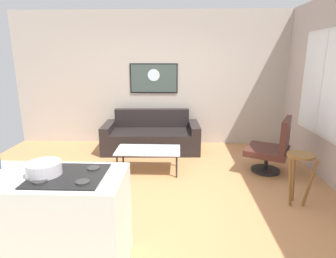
{
  "coord_description": "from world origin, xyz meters",
  "views": [
    {
      "loc": [
        0.34,
        -3.58,
        1.87
      ],
      "look_at": [
        0.16,
        0.9,
        0.7
      ],
      "focal_mm": 29.76,
      "sensor_mm": 36.0,
      "label": 1
    }
  ],
  "objects_px": {
    "couch": "(151,137)",
    "bar_stool": "(300,166)",
    "coffee_table": "(148,151)",
    "mixing_bowl": "(44,169)",
    "armchair": "(273,148)",
    "wall_painting": "(154,78)"
  },
  "relations": [
    {
      "from": "coffee_table",
      "to": "bar_stool",
      "type": "bearing_deg",
      "value": -26.25
    },
    {
      "from": "armchair",
      "to": "bar_stool",
      "type": "relative_size",
      "value": 1.35
    },
    {
      "from": "couch",
      "to": "bar_stool",
      "type": "height_order",
      "value": "couch"
    },
    {
      "from": "coffee_table",
      "to": "wall_painting",
      "type": "height_order",
      "value": "wall_painting"
    },
    {
      "from": "couch",
      "to": "armchair",
      "type": "distance_m",
      "value": 2.37
    },
    {
      "from": "bar_stool",
      "to": "mixing_bowl",
      "type": "bearing_deg",
      "value": -155.03
    },
    {
      "from": "couch",
      "to": "coffee_table",
      "type": "distance_m",
      "value": 1.12
    },
    {
      "from": "couch",
      "to": "bar_stool",
      "type": "relative_size",
      "value": 2.83
    },
    {
      "from": "coffee_table",
      "to": "bar_stool",
      "type": "distance_m",
      "value": 2.27
    },
    {
      "from": "coffee_table",
      "to": "armchair",
      "type": "bearing_deg",
      "value": 0.93
    },
    {
      "from": "couch",
      "to": "wall_painting",
      "type": "xyz_separation_m",
      "value": [
        0.02,
        0.51,
        1.15
      ]
    },
    {
      "from": "bar_stool",
      "to": "armchair",
      "type": "bearing_deg",
      "value": 89.31
    },
    {
      "from": "bar_stool",
      "to": "wall_painting",
      "type": "height_order",
      "value": "wall_painting"
    },
    {
      "from": "mixing_bowl",
      "to": "wall_painting",
      "type": "bearing_deg",
      "value": 81.45
    },
    {
      "from": "couch",
      "to": "coffee_table",
      "type": "bearing_deg",
      "value": -87.21
    },
    {
      "from": "coffee_table",
      "to": "mixing_bowl",
      "type": "height_order",
      "value": "mixing_bowl"
    },
    {
      "from": "armchair",
      "to": "couch",
      "type": "bearing_deg",
      "value": 152.71
    },
    {
      "from": "couch",
      "to": "wall_painting",
      "type": "height_order",
      "value": "wall_painting"
    },
    {
      "from": "coffee_table",
      "to": "mixing_bowl",
      "type": "relative_size",
      "value": 3.7
    },
    {
      "from": "armchair",
      "to": "mixing_bowl",
      "type": "xyz_separation_m",
      "value": [
        -2.66,
        -2.27,
        0.53
      ]
    },
    {
      "from": "armchair",
      "to": "bar_stool",
      "type": "height_order",
      "value": "armchair"
    },
    {
      "from": "couch",
      "to": "mixing_bowl",
      "type": "bearing_deg",
      "value": -99.54
    }
  ]
}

